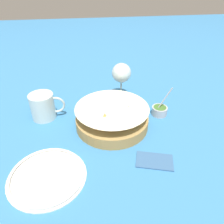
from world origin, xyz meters
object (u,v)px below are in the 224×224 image
wine_glass (121,74)px  beer_mug (43,107)px  side_plate (47,176)px  sauce_cup (160,110)px  food_basket (112,118)px

wine_glass → beer_mug: bearing=-161.2°
beer_mug → side_plate: bearing=-82.8°
wine_glass → beer_mug: wine_glass is taller
sauce_cup → wine_glass: 0.23m
sauce_cup → beer_mug: size_ratio=0.90×
food_basket → side_plate: bearing=-135.5°
sauce_cup → side_plate: 0.49m
food_basket → wine_glass: 0.23m
side_plate → food_basket: bearing=44.5°
wine_glass → side_plate: bearing=-124.5°
sauce_cup → side_plate: (-0.42, -0.26, -0.01)m
food_basket → sauce_cup: size_ratio=2.24×
beer_mug → side_plate: (0.04, -0.31, -0.04)m
sauce_cup → wine_glass: bearing=129.8°
beer_mug → side_plate: beer_mug is taller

